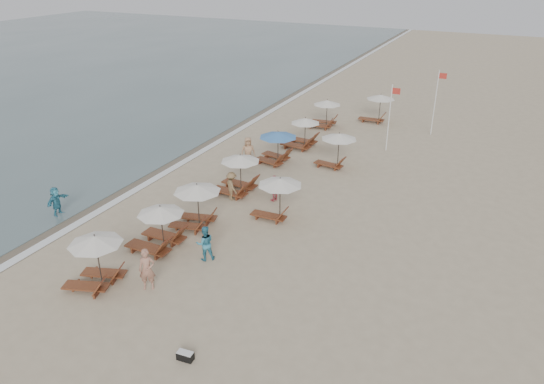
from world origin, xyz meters
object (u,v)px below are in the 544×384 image
at_px(lounger_station_2, 195,204).
at_px(beachgoer_mid_b, 232,186).
at_px(beachgoer_mid_a, 205,243).
at_px(inland_station_2, 377,106).
at_px(lounger_station_3, 236,175).
at_px(lounger_station_4, 275,146).
at_px(flag_pole_near, 390,115).
at_px(beachgoer_far_a, 275,188).
at_px(lounger_station_1, 157,229).
at_px(inland_station_0, 276,193).
at_px(beachgoer_far_b, 248,152).
at_px(waterline_walker, 56,201).
at_px(duffel_bag, 185,356).
at_px(inland_station_1, 335,146).
at_px(beachgoer_near, 147,269).
at_px(lounger_station_5, 301,134).
at_px(lounger_station_6, 324,114).
at_px(lounger_station_0, 95,261).

xyz_separation_m(lounger_station_2, beachgoer_mid_b, (0.07, 3.45, -0.44)).
xyz_separation_m(lounger_station_2, beachgoer_mid_a, (2.04, -2.34, -0.42)).
bearing_deg(inland_station_2, lounger_station_3, -102.06).
height_order(lounger_station_4, flag_pole_near, flag_pole_near).
distance_m(beachgoer_far_a, flag_pole_near, 11.15).
bearing_deg(lounger_station_2, lounger_station_1, -100.21).
bearing_deg(beachgoer_far_a, lounger_station_4, -138.49).
height_order(inland_station_0, beachgoer_far_b, inland_station_0).
xyz_separation_m(beachgoer_mid_b, waterline_walker, (-7.16, -5.50, -0.02)).
bearing_deg(beachgoer_mid_b, duffel_bag, 149.04).
xyz_separation_m(inland_station_1, waterline_walker, (-10.68, -12.30, -0.65)).
xyz_separation_m(lounger_station_1, beachgoer_near, (1.57, -2.73, -0.07)).
relative_size(beachgoer_far_a, waterline_walker, 0.96).
height_order(inland_station_2, waterline_walker, inland_station_2).
bearing_deg(lounger_station_5, lounger_station_4, -96.21).
distance_m(beachgoer_mid_a, beachgoer_far_a, 6.65).
height_order(lounger_station_6, inland_station_0, inland_station_0).
height_order(inland_station_2, beachgoer_far_a, inland_station_2).
xyz_separation_m(lounger_station_4, beachgoer_mid_b, (0.21, -5.94, -0.31)).
height_order(lounger_station_1, beachgoer_near, lounger_station_1).
xyz_separation_m(lounger_station_6, inland_station_0, (3.16, -15.37, 0.41)).
distance_m(lounger_station_1, lounger_station_6, 20.21).
bearing_deg(lounger_station_1, beachgoer_near, -60.04).
distance_m(beachgoer_mid_b, flag_pole_near, 12.78).
relative_size(inland_station_2, beachgoer_mid_b, 1.71).
distance_m(inland_station_1, inland_station_2, 10.49).
height_order(lounger_station_3, duffel_bag, lounger_station_3).
height_order(lounger_station_4, beachgoer_mid_b, lounger_station_4).
height_order(lounger_station_1, lounger_station_2, lounger_station_2).
height_order(lounger_station_4, inland_station_2, inland_station_2).
bearing_deg(flag_pole_near, beachgoer_far_a, -108.89).
height_order(lounger_station_5, beachgoer_mid_b, lounger_station_5).
bearing_deg(waterline_walker, beachgoer_mid_b, -57.42).
relative_size(lounger_station_6, inland_station_0, 0.99).
xyz_separation_m(lounger_station_2, waterline_walker, (-7.10, -2.05, -0.46)).
relative_size(beachgoer_near, beachgoer_mid_a, 1.10).
bearing_deg(inland_station_0, beachgoer_mid_b, 161.56).
height_order(lounger_station_5, inland_station_0, inland_station_0).
xyz_separation_m(inland_station_1, flag_pole_near, (2.22, 4.48, 1.09)).
relative_size(lounger_station_6, flag_pole_near, 0.56).
bearing_deg(beachgoer_near, lounger_station_1, 89.41).
relative_size(lounger_station_0, lounger_station_3, 0.92).
height_order(lounger_station_1, lounger_station_4, lounger_station_1).
height_order(duffel_bag, flag_pole_near, flag_pole_near).
distance_m(lounger_station_0, beachgoer_mid_a, 4.59).
height_order(lounger_station_5, lounger_station_6, lounger_station_6).
height_order(inland_station_0, beachgoer_mid_b, inland_station_0).
relative_size(lounger_station_3, beachgoer_mid_b, 1.68).
bearing_deg(lounger_station_6, lounger_station_4, -91.33).
bearing_deg(beachgoer_far_a, beachgoer_far_b, -119.99).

